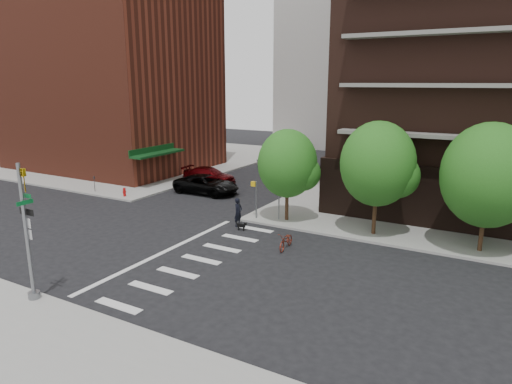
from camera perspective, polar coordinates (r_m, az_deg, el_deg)
The scene contains 17 objects.
ground at distance 26.86m, azimuth -12.05°, elevation -7.08°, with size 120.00×120.00×0.00m, color black.
sidewalk_nw at distance 59.82m, azimuth -14.87°, elevation 4.25°, with size 31.00×33.00×0.15m, color gray.
crosswalk at distance 25.53m, azimuth -8.29°, elevation -8.03°, with size 3.85×13.00×0.01m.
midrise_nw at distance 53.46m, azimuth -17.77°, elevation 13.85°, with size 21.40×15.50×20.00m.
tree_a at distance 30.52m, azimuth 3.96°, elevation 3.56°, with size 4.00×4.00×5.90m.
tree_b at distance 28.41m, azimuth 14.96°, elevation 3.40°, with size 4.50×4.50×6.65m.
tree_c at distance 27.58m, azimuth 27.07°, elevation 1.86°, with size 5.00×5.00×6.80m.
traffic_signal at distance 21.71m, azimuth -26.58°, elevation -5.74°, with size 0.90×0.75×6.00m.
pedestrian_signal at distance 31.22m, azimuth 0.65°, elevation -0.28°, with size 2.18×0.67×2.60m.
fire_hydrant at distance 39.10m, azimuth -16.13°, elevation 0.07°, with size 0.24×0.24×0.73m.
parking_meter at distance 41.55m, azimuth -19.56°, elevation 1.17°, with size 0.10×0.08×1.32m.
parked_car_black at distance 39.21m, azimuth -6.23°, elevation 0.94°, with size 5.76×2.66×1.60m, color black.
parked_car_maroon at distance 43.27m, azimuth -5.86°, elevation 2.09°, with size 5.20×2.11×1.51m, color #480406.
parked_car_silver at distance 50.28m, azimuth 2.54°, elevation 3.69°, with size 4.20×1.47×1.38m, color #999AA0.
scooter at distance 26.31m, azimuth 3.79°, elevation -6.08°, with size 0.66×1.91×1.00m, color maroon.
dog_walker at distance 30.18m, azimuth -2.24°, elevation -2.55°, with size 0.46×0.70×1.91m, color black.
dog at distance 29.50m, azimuth -1.80°, elevation -4.20°, with size 0.64×0.29×0.53m.
Camera 1 is at (16.94, -18.62, 9.37)m, focal length 32.00 mm.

